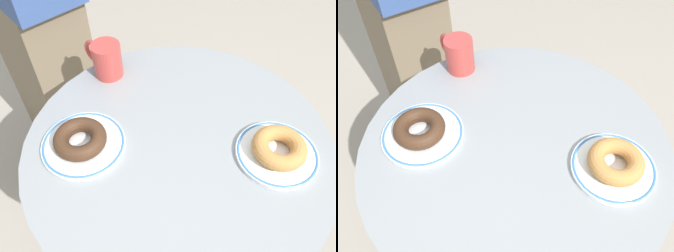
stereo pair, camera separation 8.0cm
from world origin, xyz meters
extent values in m
cylinder|color=gray|center=(0.00, 0.00, 0.72)|extent=(0.75, 0.75, 0.02)
cylinder|color=gray|center=(0.00, 0.00, 0.37)|extent=(0.06, 0.06, 0.68)
cylinder|color=gray|center=(0.00, 0.00, 0.01)|extent=(0.41, 0.41, 0.03)
cylinder|color=white|center=(-0.23, -0.01, 0.73)|extent=(0.20, 0.20, 0.01)
torus|color=#3D75BC|center=(-0.23, -0.01, 0.73)|extent=(0.19, 0.19, 0.01)
cylinder|color=white|center=(0.23, -0.04, 0.73)|extent=(0.19, 0.19, 0.01)
torus|color=#3D75BC|center=(0.23, -0.04, 0.73)|extent=(0.19, 0.19, 0.01)
torus|color=#422819|center=(-0.23, -0.01, 0.75)|extent=(0.17, 0.17, 0.04)
torus|color=#BC7F42|center=(0.23, -0.04, 0.76)|extent=(0.18, 0.18, 0.04)
cylinder|color=#B73D38|center=(-0.19, 0.25, 0.77)|extent=(0.08, 0.08, 0.10)
torus|color=#B73D38|center=(-0.23, 0.27, 0.78)|extent=(0.07, 0.05, 0.08)
cube|color=brown|center=(-0.49, 0.55, 0.41)|extent=(0.42, 0.43, 0.83)
camera|label=1|loc=(-0.03, -0.50, 1.39)|focal=37.12mm
camera|label=2|loc=(0.05, -0.50, 1.39)|focal=37.12mm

